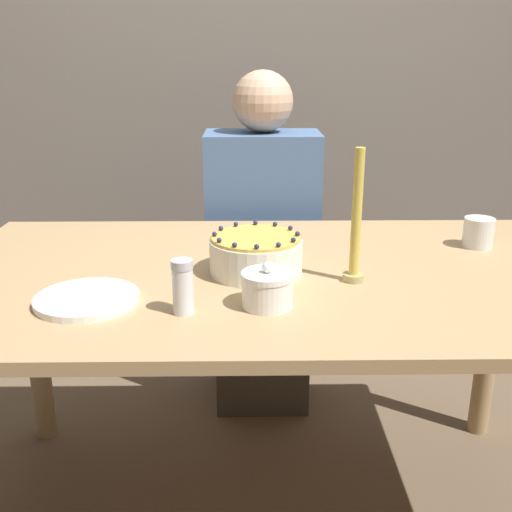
# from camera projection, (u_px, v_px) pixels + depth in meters

# --- Properties ---
(wall_behind) EXTENTS (8.00, 0.05, 2.60)m
(wall_behind) POSITION_uv_depth(u_px,v_px,m) (259.00, 49.00, 2.66)
(wall_behind) COLOR slate
(wall_behind) RESTS_ON ground_plane
(dining_table) EXTENTS (1.66, 0.94, 0.77)m
(dining_table) POSITION_uv_depth(u_px,v_px,m) (269.00, 309.00, 1.54)
(dining_table) COLOR tan
(dining_table) RESTS_ON ground_plane
(cake) EXTENTS (0.23, 0.23, 0.11)m
(cake) POSITION_uv_depth(u_px,v_px,m) (256.00, 254.00, 1.48)
(cake) COLOR white
(cake) RESTS_ON dining_table
(sugar_bowl) EXTENTS (0.11, 0.11, 0.10)m
(sugar_bowl) POSITION_uv_depth(u_px,v_px,m) (267.00, 289.00, 1.28)
(sugar_bowl) COLOR white
(sugar_bowl) RESTS_ON dining_table
(sugar_shaker) EXTENTS (0.05, 0.05, 0.12)m
(sugar_shaker) POSITION_uv_depth(u_px,v_px,m) (183.00, 286.00, 1.24)
(sugar_shaker) COLOR white
(sugar_shaker) RESTS_ON dining_table
(plate_stack) EXTENTS (0.23, 0.23, 0.02)m
(plate_stack) POSITION_uv_depth(u_px,v_px,m) (87.00, 299.00, 1.31)
(plate_stack) COLOR white
(plate_stack) RESTS_ON dining_table
(candle) EXTENTS (0.05, 0.05, 0.32)m
(candle) POSITION_uv_depth(u_px,v_px,m) (356.00, 228.00, 1.40)
(candle) COLOR tan
(candle) RESTS_ON dining_table
(cup) EXTENTS (0.08, 0.08, 0.08)m
(cup) POSITION_uv_depth(u_px,v_px,m) (478.00, 233.00, 1.68)
(cup) COLOR white
(cup) RESTS_ON dining_table
(person_man_blue_shirt) EXTENTS (0.40, 0.34, 1.23)m
(person_man_blue_shirt) POSITION_uv_depth(u_px,v_px,m) (261.00, 265.00, 2.21)
(person_man_blue_shirt) COLOR #473D33
(person_man_blue_shirt) RESTS_ON ground_plane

